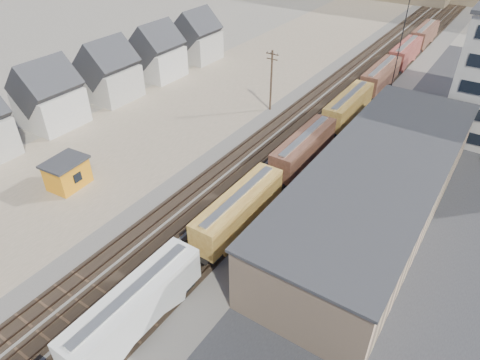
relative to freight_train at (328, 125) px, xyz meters
The scene contains 11 objects.
ground 37.36m from the freight_train, 95.85° to the right, with size 300.00×300.00×0.00m, color #6B6356.
ballast_bed 13.77m from the freight_train, 106.36° to the left, with size 18.00×200.00×0.06m, color #4C4742.
dirt_yard 24.14m from the freight_train, behind, with size 24.00×180.00×0.03m, color #786C52.
asphalt_lot 18.52m from the freight_train, ahead, with size 26.00×120.00×0.04m, color #232326.
rail_tracks 13.91m from the freight_train, 108.58° to the left, with size 11.40×200.00×0.24m.
freight_train is the anchor object (origin of this frame).
warehouse 16.47m from the freight_train, 47.16° to the right, with size 12.40×40.40×7.25m.
utility_pole_north 13.49m from the freight_train, 158.11° to the left, with size 2.20×0.32×10.00m.
radio_mast 23.90m from the freight_train, 84.52° to the left, with size 1.20×0.16×18.00m.
townhouse_row 39.71m from the freight_train, 162.31° to the right, with size 8.15×68.16×10.47m.
maintenance_shed 35.41m from the freight_train, 128.58° to the right, with size 4.27×5.31×3.67m.
Camera 1 is at (23.42, -15.04, 31.11)m, focal length 32.00 mm.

